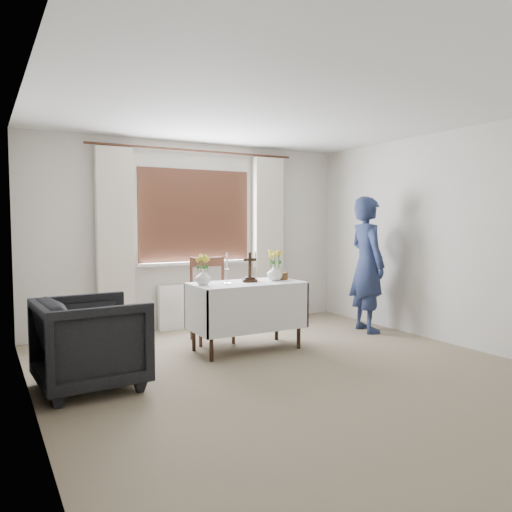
{
  "coord_description": "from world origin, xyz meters",
  "views": [
    {
      "loc": [
        -2.58,
        -3.84,
        1.44
      ],
      "look_at": [
        0.03,
        0.83,
        1.07
      ],
      "focal_mm": 35.0,
      "sensor_mm": 36.0,
      "label": 1
    }
  ],
  "objects": [
    {
      "name": "candlestick_right",
      "position": [
        0.14,
        1.06,
        0.93
      ],
      "size": [
        0.12,
        0.12,
        0.34
      ],
      "primitive_type": null,
      "rotation": [
        0.0,
        0.0,
        -0.3
      ],
      "color": "silver",
      "rests_on": "altar_table"
    },
    {
      "name": "ground",
      "position": [
        0.0,
        0.0,
        0.0
      ],
      "size": [
        5.0,
        5.0,
        0.0
      ],
      "primitive_type": "plane",
      "color": "gray",
      "rests_on": "ground"
    },
    {
      "name": "person",
      "position": [
        1.85,
        1.11,
        0.88
      ],
      "size": [
        0.54,
        0.71,
        1.76
      ],
      "primitive_type": "imported",
      "rotation": [
        0.0,
        0.0,
        1.37
      ],
      "color": "navy",
      "rests_on": "ground"
    },
    {
      "name": "wooden_cross",
      "position": [
        0.07,
        1.05,
        0.93
      ],
      "size": [
        0.19,
        0.16,
        0.34
      ],
      "primitive_type": null,
      "rotation": [
        0.0,
        0.0,
        -0.34
      ],
      "color": "black",
      "rests_on": "altar_table"
    },
    {
      "name": "candlestick_left",
      "position": [
        -0.23,
        1.01,
        0.93
      ],
      "size": [
        0.12,
        0.12,
        0.34
      ],
      "primitive_type": null,
      "rotation": [
        0.0,
        0.0,
        -0.23
      ],
      "color": "silver",
      "rests_on": "altar_table"
    },
    {
      "name": "altar_table",
      "position": [
        0.02,
        1.03,
        0.38
      ],
      "size": [
        1.24,
        0.64,
        0.76
      ],
      "primitive_type": "cube",
      "color": "silver",
      "rests_on": "ground"
    },
    {
      "name": "flower_vase_right",
      "position": [
        0.38,
        1.02,
        0.85
      ],
      "size": [
        0.22,
        0.22,
        0.18
      ],
      "primitive_type": "imported",
      "rotation": [
        0.0,
        0.0,
        -0.33
      ],
      "color": "silver",
      "rests_on": "altar_table"
    },
    {
      "name": "wicker_basket",
      "position": [
        0.49,
        1.12,
        0.8
      ],
      "size": [
        0.27,
        0.27,
        0.08
      ],
      "primitive_type": "cylinder",
      "rotation": [
        0.0,
        0.0,
        0.25
      ],
      "color": "brown",
      "rests_on": "altar_table"
    },
    {
      "name": "armchair",
      "position": [
        -1.76,
        0.55,
        0.4
      ],
      "size": [
        0.93,
        0.91,
        0.8
      ],
      "primitive_type": "imported",
      "rotation": [
        0.0,
        0.0,
        1.64
      ],
      "color": "black",
      "rests_on": "ground"
    },
    {
      "name": "flower_vase_left",
      "position": [
        -0.5,
        1.06,
        0.85
      ],
      "size": [
        0.2,
        0.2,
        0.17
      ],
      "primitive_type": "imported",
      "rotation": [
        0.0,
        0.0,
        0.33
      ],
      "color": "silver",
      "rests_on": "altar_table"
    },
    {
      "name": "radiator",
      "position": [
        0.0,
        2.42,
        0.3
      ],
      "size": [
        1.1,
        0.1,
        0.6
      ],
      "primitive_type": "cube",
      "color": "white",
      "rests_on": "ground"
    },
    {
      "name": "wooden_chair",
      "position": [
        -0.16,
        1.57,
        0.51
      ],
      "size": [
        0.52,
        0.52,
        1.01
      ],
      "primitive_type": null,
      "rotation": [
        0.0,
        0.0,
        -0.13
      ],
      "color": "#4F2A1B",
      "rests_on": "ground"
    }
  ]
}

